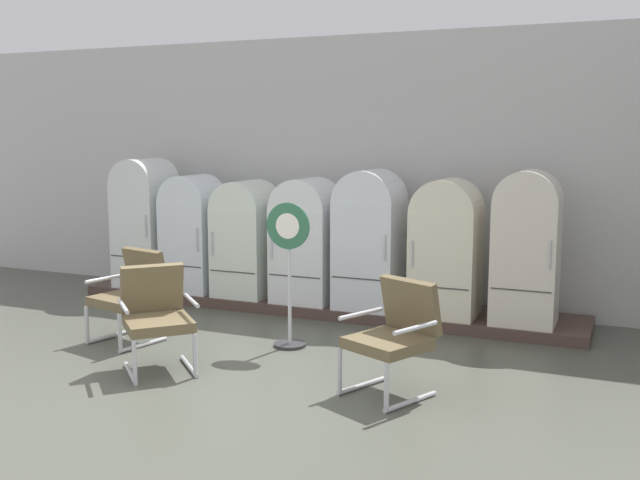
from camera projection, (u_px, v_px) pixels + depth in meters
The scene contains 14 objects.
ground at pixel (172, 394), 6.01m from camera, with size 12.00×10.00×0.05m, color #4D5045.
back_wall at pixel (339, 169), 9.09m from camera, with size 11.76×0.12×3.24m.
display_plinth at pixel (319, 305), 8.74m from camera, with size 6.12×0.95×0.12m, color #493730.
refrigerator_0 at pixel (146, 218), 9.46m from camera, with size 0.63×0.71×1.63m.
refrigerator_1 at pixel (193, 230), 9.16m from camera, with size 0.64×0.64×1.45m.
refrigerator_2 at pixel (246, 235), 8.91m from camera, with size 0.65×0.72×1.39m.
refrigerator_3 at pixel (307, 237), 8.58m from camera, with size 0.69×0.71×1.44m.
refrigerator_4 at pixel (370, 235), 8.25m from camera, with size 0.70×0.67×1.56m.
refrigerator_5 at pixel (446, 244), 7.90m from camera, with size 0.69×0.64×1.48m.
refrigerator_6 at pixel (527, 243), 7.54m from camera, with size 0.64×0.61×1.59m.
armchair_left at pixel (132, 291), 7.39m from camera, with size 0.72×0.76×0.92m.
armchair_right at pixel (395, 332), 5.89m from camera, with size 0.78×0.82×0.92m.
armchair_center at pixel (157, 313), 6.49m from camera, with size 0.85×0.85×0.92m.
sign_stand at pixel (289, 278), 7.15m from camera, with size 0.45×0.32×1.43m.
Camera 1 is at (3.40, -4.81, 2.10)m, focal length 41.34 mm.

